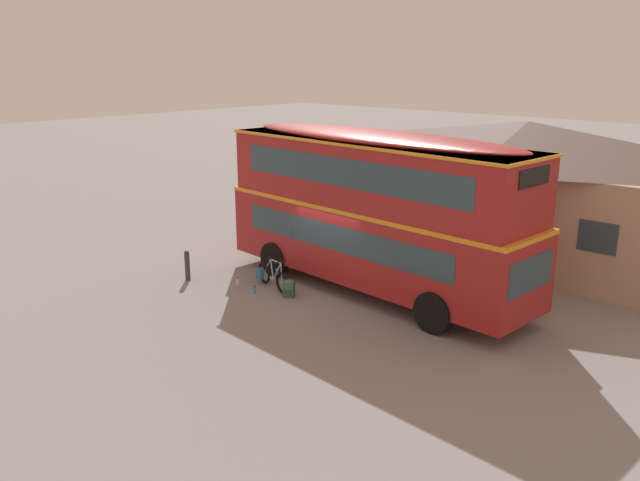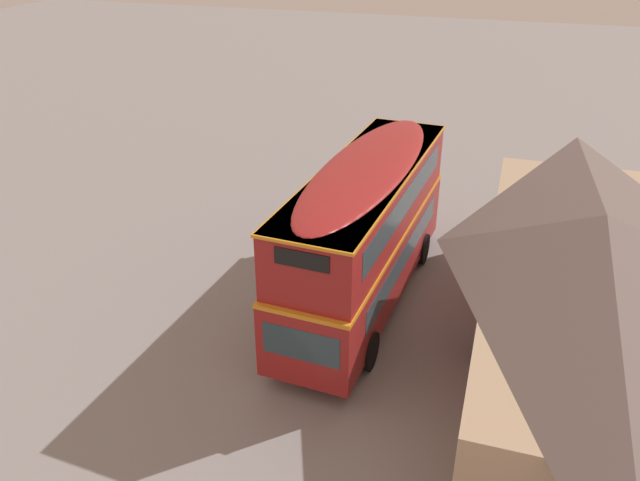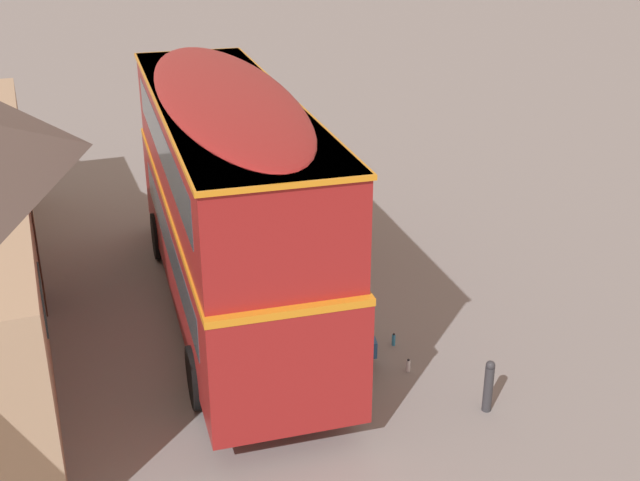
% 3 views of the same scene
% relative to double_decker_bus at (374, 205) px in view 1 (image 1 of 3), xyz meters
% --- Properties ---
extents(ground_plane, '(120.00, 120.00, 0.00)m').
position_rel_double_decker_bus_xyz_m(ground_plane, '(-0.77, -0.59, -2.64)').
color(ground_plane, gray).
extents(double_decker_bus, '(10.25, 3.12, 4.79)m').
position_rel_double_decker_bus_xyz_m(double_decker_bus, '(0.00, 0.00, 0.00)').
color(double_decker_bus, black).
rests_on(double_decker_bus, ground).
extents(touring_bicycle, '(1.75, 0.59, 0.99)m').
position_rel_double_decker_bus_xyz_m(touring_bicycle, '(-2.41, -1.89, -2.27)').
color(touring_bicycle, black).
rests_on(touring_bicycle, ground).
extents(backpack_on_ground, '(0.39, 0.36, 0.53)m').
position_rel_double_decker_bus_xyz_m(backpack_on_ground, '(-1.46, -2.07, -2.37)').
color(backpack_on_ground, '#386642').
rests_on(backpack_on_ground, ground).
extents(water_bottle_blue_sports, '(0.07, 0.07, 0.26)m').
position_rel_double_decker_bus_xyz_m(water_bottle_blue_sports, '(-2.41, -2.57, -2.52)').
color(water_bottle_blue_sports, '#338CBF').
rests_on(water_bottle_blue_sports, ground).
extents(water_bottle_clear_plastic, '(0.08, 0.08, 0.25)m').
position_rel_double_decker_bus_xyz_m(water_bottle_clear_plastic, '(-3.34, -2.44, -2.53)').
color(water_bottle_clear_plastic, silver).
rests_on(water_bottle_clear_plastic, ground).
extents(pub_building, '(14.50, 5.78, 4.71)m').
position_rel_double_decker_bus_xyz_m(pub_building, '(1.56, 6.33, -0.24)').
color(pub_building, tan).
rests_on(pub_building, ground).
extents(kerb_bollard, '(0.16, 0.16, 0.97)m').
position_rel_double_decker_bus_xyz_m(kerb_bollard, '(-4.88, -3.18, -2.15)').
color(kerb_bollard, '#333338').
rests_on(kerb_bollard, ground).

